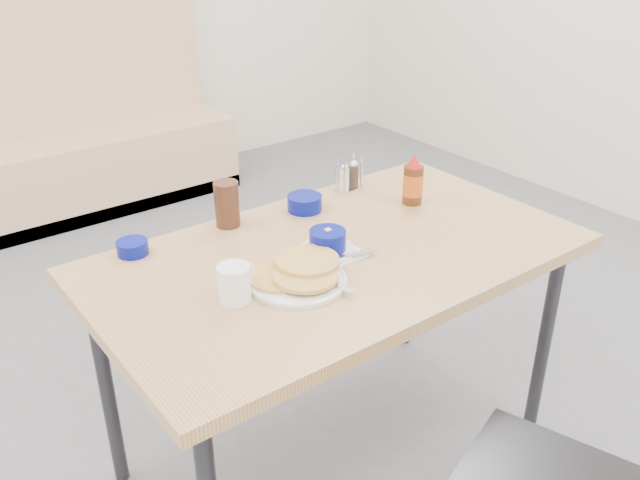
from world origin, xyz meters
TOP-DOWN VIEW (x-y plane):
  - booth_bench at (0.00, 2.78)m, footprint 1.90×0.56m
  - dining_table at (0.00, 0.25)m, footprint 1.40×0.80m
  - pancake_plate at (-0.19, 0.18)m, footprint 0.26×0.27m
  - coffee_mug at (-0.36, 0.21)m, footprint 0.12×0.08m
  - grits_setting at (-0.03, 0.26)m, footprint 0.19×0.18m
  - creamer_bowl at (-0.47, 0.59)m, footprint 0.09×0.09m
  - butter_bowl at (0.09, 0.54)m, footprint 0.11×0.11m
  - amber_tumbler at (-0.16, 0.59)m, footprint 0.09×0.09m
  - condiment_caddy at (0.32, 0.59)m, footprint 0.10×0.06m
  - syrup_bottle at (0.41, 0.37)m, footprint 0.07×0.07m
  - sugar_wrapper at (-0.18, 0.31)m, footprint 0.04×0.04m

SIDE VIEW (x-z plane):
  - booth_bench at x=0.00m, z-range -0.26..0.96m
  - dining_table at x=0.00m, z-range 0.32..1.08m
  - sugar_wrapper at x=-0.18m, z-range 0.76..0.76m
  - pancake_plate at x=-0.19m, z-range 0.76..0.80m
  - creamer_bowl at x=-0.47m, z-range 0.76..0.80m
  - butter_bowl at x=0.09m, z-range 0.76..0.81m
  - grits_setting at x=-0.03m, z-range 0.75..0.83m
  - condiment_caddy at x=0.32m, z-range 0.74..0.86m
  - coffee_mug at x=-0.36m, z-range 0.76..0.86m
  - amber_tumbler at x=-0.16m, z-range 0.76..0.90m
  - syrup_bottle at x=0.41m, z-range 0.75..0.92m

